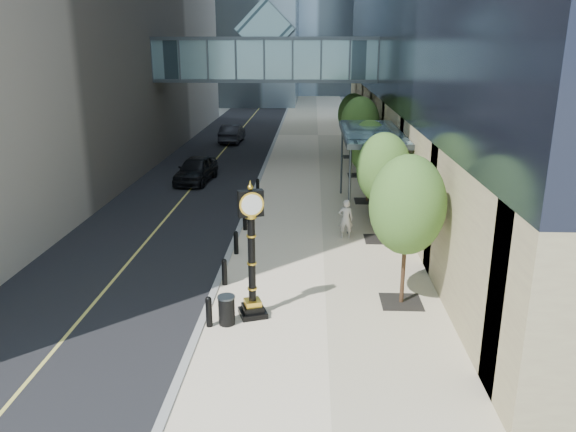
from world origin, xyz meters
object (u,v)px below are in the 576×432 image
object	(u,v)px
trash_bin	(227,311)
car_near	(196,169)
street_clock	(252,261)
pedestrian	(346,219)
car_far	(232,133)

from	to	relation	value
trash_bin	car_near	world-z (taller)	car_near
street_clock	pedestrian	bearing A→B (deg)	46.95
pedestrian	car_far	xyz separation A→B (m)	(-8.85, 26.12, -0.15)
pedestrian	car_far	distance (m)	27.58
pedestrian	car_far	bearing A→B (deg)	-72.79
pedestrian	car_near	world-z (taller)	pedestrian
car_far	street_clock	bearing A→B (deg)	100.95
pedestrian	car_near	xyz separation A→B (m)	(-9.04, 10.73, -0.13)
car_far	car_near	bearing A→B (deg)	91.20
street_clock	car_near	xyz separation A→B (m)	(-5.60, 18.57, -1.13)
street_clock	car_far	xyz separation A→B (m)	(-5.41, 33.95, -1.15)
trash_bin	car_far	bearing A→B (deg)	97.67
car_far	trash_bin	bearing A→B (deg)	99.55
street_clock	car_near	size ratio (longest dim) A/B	0.91
trash_bin	car_near	size ratio (longest dim) A/B	0.19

